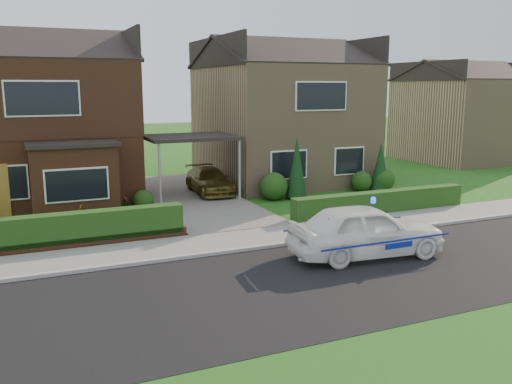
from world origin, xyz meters
TOP-DOWN VIEW (x-y plane):
  - ground at (0.00, 0.00)m, footprint 120.00×120.00m
  - road at (0.00, 0.00)m, footprint 60.00×6.00m
  - kerb at (0.00, 3.05)m, footprint 60.00×0.16m
  - sidewalk at (0.00, 4.10)m, footprint 60.00×2.00m
  - grass_verge at (0.00, -5.00)m, footprint 60.00×4.00m
  - driveway at (0.00, 11.00)m, footprint 3.80×12.00m
  - house_left at (-5.78, 13.90)m, footprint 7.50×9.53m
  - house_right at (5.80, 13.99)m, footprint 7.50×8.06m
  - carport_link at (0.00, 10.95)m, footprint 3.80×3.00m
  - dwarf_wall at (-5.80, 5.30)m, footprint 7.70×0.25m
  - hedge_left at (-5.80, 5.45)m, footprint 7.50×0.55m
  - hedge_right at (5.80, 5.35)m, footprint 7.50×0.55m
  - shrub_left_mid at (-4.00, 9.30)m, footprint 1.32×1.32m
  - shrub_left_near at (-2.40, 9.60)m, footprint 0.84×0.84m
  - shrub_right_near at (3.20, 9.40)m, footprint 1.20×1.20m
  - shrub_right_mid at (7.80, 9.50)m, footprint 0.96×0.96m
  - shrub_right_far at (8.80, 9.20)m, footprint 1.08×1.08m
  - conifer_a at (4.20, 9.20)m, footprint 0.90×0.90m
  - conifer_b at (8.60, 9.20)m, footprint 0.90×0.90m
  - neighbour_right at (20.00, 16.00)m, footprint 6.50×7.00m
  - police_car at (2.20, 1.20)m, footprint 4.14×4.67m
  - driveway_car at (1.00, 11.49)m, footprint 1.73×3.86m
  - potted_plant_a at (-5.99, 6.00)m, footprint 0.46×0.38m
  - potted_plant_b at (-5.00, 8.08)m, footprint 0.53×0.52m
  - potted_plant_c at (-3.22, 9.00)m, footprint 0.47×0.47m

SIDE VIEW (x-z plane):
  - ground at x=0.00m, z-range 0.00..0.00m
  - road at x=0.00m, z-range -0.01..0.01m
  - grass_verge at x=0.00m, z-range -0.01..0.01m
  - hedge_left at x=-5.80m, z-range -0.45..0.45m
  - hedge_right at x=5.80m, z-range -0.40..0.40m
  - sidewalk at x=0.00m, z-range 0.00..0.10m
  - kerb at x=0.00m, z-range 0.00..0.12m
  - driveway at x=0.00m, z-range 0.00..0.12m
  - dwarf_wall at x=-5.80m, z-range 0.00..0.36m
  - potted_plant_c at x=-3.22m, z-range 0.00..0.76m
  - potted_plant_b at x=-5.00m, z-range 0.00..0.76m
  - potted_plant_a at x=-5.99m, z-range 0.00..0.76m
  - shrub_left_near at x=-2.40m, z-range 0.00..0.84m
  - shrub_right_mid at x=7.80m, z-range 0.00..0.96m
  - shrub_right_far at x=8.80m, z-range 0.00..1.08m
  - shrub_right_near at x=3.20m, z-range 0.00..1.20m
  - shrub_left_mid at x=-4.00m, z-range 0.00..1.32m
  - driveway_car at x=1.00m, z-range 0.12..1.22m
  - police_car at x=2.20m, z-range -0.08..1.62m
  - conifer_b at x=8.60m, z-range 0.00..2.20m
  - conifer_a at x=4.20m, z-range 0.00..2.60m
  - neighbour_right at x=20.00m, z-range 0.00..5.20m
  - carport_link at x=0.00m, z-range 1.27..4.04m
  - house_right at x=5.80m, z-range 0.04..7.29m
  - house_left at x=-5.78m, z-range 0.19..7.44m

